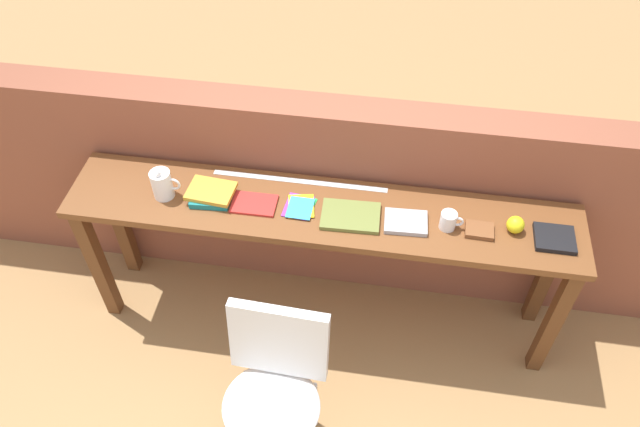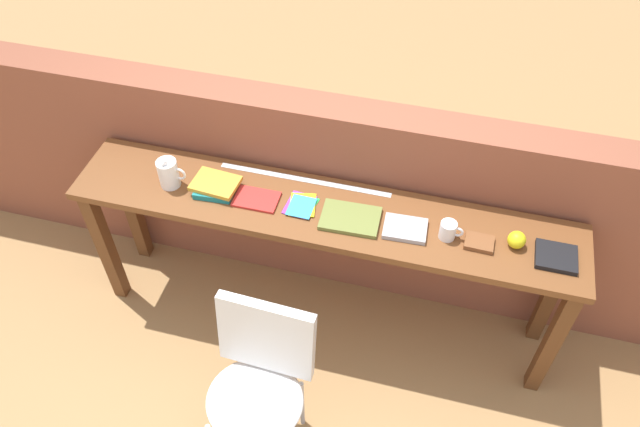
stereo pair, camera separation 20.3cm
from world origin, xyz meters
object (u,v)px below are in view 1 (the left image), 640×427
object	(u,v)px
book_stack_leftmost	(211,194)
mug	(449,221)
book_open_centre	(351,216)
book_repair_rightmost	(555,238)
chair_white_moulded	(274,384)
magazine_cycling	(254,204)
sports_ball_small	(515,225)
pitcher_white	(162,184)
leather_journal_brown	(479,230)
pamphlet_pile_colourful	(300,207)

from	to	relation	value
book_stack_leftmost	mug	distance (m)	1.14
book_open_centre	book_repair_rightmost	bearing A→B (deg)	-1.78
chair_white_moulded	book_stack_leftmost	bearing A→B (deg)	120.72
magazine_cycling	book_repair_rightmost	world-z (taller)	book_repair_rightmost
sports_ball_small	magazine_cycling	bearing A→B (deg)	-178.98
pitcher_white	sports_ball_small	world-z (taller)	pitcher_white
mug	sports_ball_small	world-z (taller)	mug
pitcher_white	leather_journal_brown	xyz separation A→B (m)	(1.51, -0.01, -0.07)
book_stack_leftmost	book_repair_rightmost	bearing A→B (deg)	-0.88
book_open_centre	mug	bearing A→B (deg)	-0.73
book_stack_leftmost	pamphlet_pile_colourful	world-z (taller)	book_stack_leftmost
pamphlet_pile_colourful	book_open_centre	size ratio (longest dim) A/B	0.63
leather_journal_brown	book_repair_rightmost	world-z (taller)	same
chair_white_moulded	pitcher_white	world-z (taller)	pitcher_white
mug	sports_ball_small	size ratio (longest dim) A/B	1.33
book_repair_rightmost	book_stack_leftmost	bearing A→B (deg)	179.32
pamphlet_pile_colourful	pitcher_white	bearing A→B (deg)	-178.25
magazine_cycling	sports_ball_small	distance (m)	1.23
pamphlet_pile_colourful	book_stack_leftmost	bearing A→B (deg)	-179.99
leather_journal_brown	book_repair_rightmost	distance (m)	0.34
sports_ball_small	book_repair_rightmost	world-z (taller)	sports_ball_small
pitcher_white	mug	distance (m)	1.37
book_repair_rightmost	leather_journal_brown	bearing A→B (deg)	-179.42
pitcher_white	pamphlet_pile_colourful	bearing A→B (deg)	1.75
leather_journal_brown	chair_white_moulded	bearing A→B (deg)	-137.87
pamphlet_pile_colourful	sports_ball_small	bearing A→B (deg)	0.32
chair_white_moulded	mug	xyz separation A→B (m)	(0.70, 0.73, 0.40)
pamphlet_pile_colourful	book_open_centre	xyz separation A→B (m)	(0.25, -0.03, 0.01)
mug	leather_journal_brown	size ratio (longest dim) A/B	0.85
mug	book_repair_rightmost	bearing A→B (deg)	-0.77
pitcher_white	leather_journal_brown	world-z (taller)	pitcher_white
book_open_centre	chair_white_moulded	bearing A→B (deg)	-110.57
pitcher_white	sports_ball_small	xyz separation A→B (m)	(1.67, 0.03, -0.04)
pamphlet_pile_colourful	chair_white_moulded	bearing A→B (deg)	-89.48
sports_ball_small	book_repair_rightmost	distance (m)	0.18
chair_white_moulded	pamphlet_pile_colourful	bearing A→B (deg)	90.52
pamphlet_pile_colourful	leather_journal_brown	distance (m)	0.85
book_stack_leftmost	book_repair_rightmost	size ratio (longest dim) A/B	1.29
leather_journal_brown	sports_ball_small	size ratio (longest dim) A/B	1.58
chair_white_moulded	pamphlet_pile_colourful	size ratio (longest dim) A/B	5.09
sports_ball_small	book_open_centre	bearing A→B (deg)	-177.42
leather_journal_brown	book_repair_rightmost	size ratio (longest dim) A/B	0.71
book_stack_leftmost	book_open_centre	xyz separation A→B (m)	(0.68, -0.03, -0.02)
chair_white_moulded	book_open_centre	world-z (taller)	book_open_centre
pitcher_white	book_open_centre	xyz separation A→B (m)	(0.91, -0.01, -0.07)
book_stack_leftmost	magazine_cycling	bearing A→B (deg)	-4.29
chair_white_moulded	book_repair_rightmost	world-z (taller)	book_repair_rightmost
pitcher_white	mug	xyz separation A→B (m)	(1.37, 0.00, -0.03)
chair_white_moulded	leather_journal_brown	size ratio (longest dim) A/B	6.86
magazine_cycling	leather_journal_brown	size ratio (longest dim) A/B	1.65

